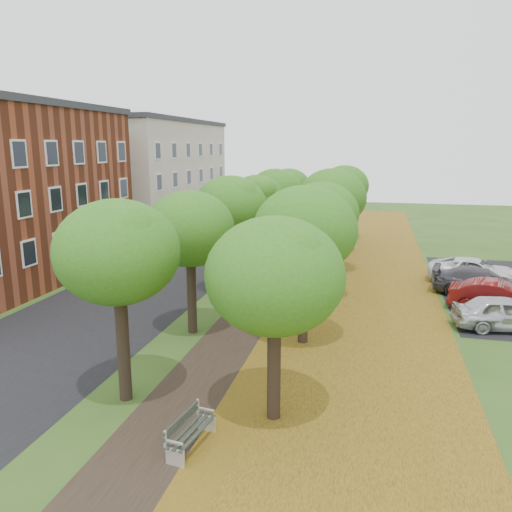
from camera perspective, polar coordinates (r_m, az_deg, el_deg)
The scene contains 12 objects.
ground at distance 16.24m, azimuth -7.41°, elevation -16.70°, with size 120.00×120.00×0.00m, color #2D4C19.
street_asphalt at distance 31.92m, azimuth -10.46°, elevation -2.03°, with size 8.00×70.00×0.01m, color black.
footpath at distance 29.74m, azimuth 2.89°, elevation -2.91°, with size 3.20×70.00×0.01m, color black.
leaf_verge at distance 29.27m, azimuth 12.57°, elevation -3.45°, with size 7.50×70.00×0.01m, color olive.
tree_row_west at distance 29.36m, azimuth -1.26°, elevation 5.79°, with size 3.83×33.83×6.13m.
tree_row_east at distance 28.52m, azimuth 8.15°, elevation 5.47°, with size 3.83×33.83×6.13m.
building_cream at distance 51.33m, azimuth -12.34°, elevation 9.21°, with size 10.30×20.30×10.40m.
bench at distance 14.18m, azimuth -7.60°, elevation -19.22°, with size 0.82×1.94×0.89m.
car_silver at distance 24.46m, azimuth 26.62°, elevation -5.85°, with size 1.77×4.40×1.50m, color silver.
car_red at distance 26.86m, azimuth 25.99°, elevation -4.23°, with size 1.58×4.54×1.50m, color maroon.
car_grey at distance 29.38m, azimuth 24.41°, elevation -2.76°, with size 2.04×5.03×1.46m, color #37373C.
car_white at distance 31.76m, azimuth 23.81°, elevation -1.63°, with size 2.42×5.25×1.46m, color white.
Camera 1 is at (5.23, -13.19, 7.89)m, focal length 35.00 mm.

